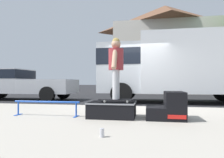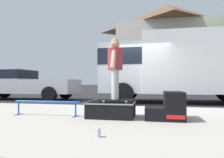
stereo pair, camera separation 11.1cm
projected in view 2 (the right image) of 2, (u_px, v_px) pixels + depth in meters
name	position (u px, v px, depth m)	size (l,w,h in m)	color
ground_plane	(138.00, 108.00, 7.34)	(140.00, 140.00, 0.00)	black
sidewalk_slab	(127.00, 122.00, 4.40)	(50.00, 5.00, 0.12)	#A8A093
skate_box	(112.00, 109.00, 4.67)	(1.05, 0.80, 0.35)	black
kicker_ramp	(168.00, 108.00, 4.43)	(0.81, 0.78, 0.59)	black
grind_rail	(46.00, 104.00, 4.89)	(1.64, 0.28, 0.35)	blue
skateboard	(115.00, 100.00, 4.61)	(0.80, 0.27, 0.07)	black
skater_kid	(115.00, 63.00, 4.62)	(0.34, 0.71, 1.38)	silver
soda_can	(98.00, 133.00, 2.96)	(0.07, 0.07, 0.13)	silver
box_truck	(178.00, 65.00, 9.21)	(6.91, 2.63, 3.05)	silver
pickup_truck_silver	(21.00, 83.00, 10.95)	(5.70, 2.09, 1.61)	#B2B5BA
house_behind	(169.00, 48.00, 19.66)	(9.54, 8.22, 8.40)	beige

